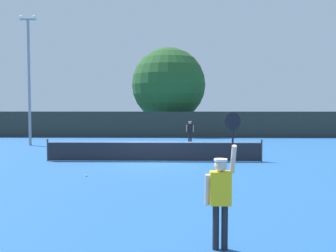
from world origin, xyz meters
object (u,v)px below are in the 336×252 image
large_tree (169,85)px  parked_car_mid (139,124)px  parked_car_far (233,125)px  player_serving (221,189)px  tennis_ball (86,176)px  parked_car_near (95,124)px  player_receiving (190,129)px  light_pole (29,73)px

large_tree → parked_car_mid: large_tree is taller
parked_car_far → player_serving: bearing=-98.0°
tennis_ball → parked_car_near: 26.29m
large_tree → parked_car_far: large_tree is taller
tennis_ball → parked_car_far: 25.52m
player_serving → parked_car_near: (-9.67, 32.58, -0.33)m
parked_car_near → tennis_ball: bearing=-85.3°
large_tree → parked_car_far: bearing=13.1°
player_receiving → parked_car_far: size_ratio=0.36×
large_tree → parked_car_mid: bearing=134.0°
player_receiving → parked_car_near: 15.32m
tennis_ball → parked_car_near: size_ratio=0.02×
tennis_ball → parked_car_mid: bearing=91.5°
tennis_ball → parked_car_far: bearing=68.6°
player_serving → light_pole: 21.27m
parked_car_near → light_pole: bearing=-101.8°
light_pole → parked_car_near: bearing=85.5°
parked_car_mid → light_pole: bearing=-120.2°
player_serving → tennis_ball: player_serving is taller
player_receiving → parked_car_far: bearing=-116.5°
light_pole → player_serving: bearing=-58.8°
player_serving → player_receiving: bearing=89.2°
player_serving → light_pole: size_ratio=0.29×
player_receiving → tennis_ball: size_ratio=22.76×
light_pole → large_tree: bearing=50.3°
player_serving → light_pole: (-10.82, 17.89, 3.88)m
player_serving → parked_car_far: size_ratio=0.59×
player_serving → large_tree: size_ratio=0.30×
large_tree → parked_car_mid: 6.29m
player_receiving → parked_car_near: parked_car_near is taller
player_serving → parked_car_near: player_serving is taller
player_receiving → light_pole: 12.19m
player_receiving → large_tree: (-1.80, 8.16, 3.91)m
large_tree → parked_car_mid: size_ratio=1.92×
parked_car_far → light_pole: bearing=-139.9°
player_serving → large_tree: 29.37m
parked_car_near → parked_car_far: bearing=-14.8°
parked_car_mid → parked_car_far: same height
player_receiving → light_pole: size_ratio=0.18×
player_serving → tennis_ball: bearing=121.4°
tennis_ball → large_tree: 22.89m
parked_car_mid → player_serving: bearing=-89.6°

